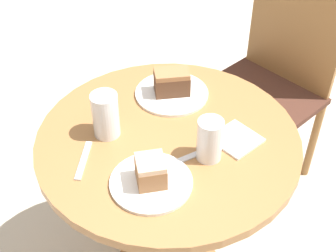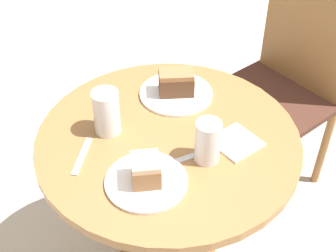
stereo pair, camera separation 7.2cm
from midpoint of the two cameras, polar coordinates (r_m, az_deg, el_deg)
The scene contains 11 objects.
table at distance 1.53m, azimuth -1.36°, elevation -6.49°, with size 0.80×0.80×0.76m.
chair at distance 2.11m, azimuth 11.50°, elevation 5.54°, with size 0.54×0.48×0.96m.
plate_near at distance 1.26m, azimuth -3.72°, elevation -6.91°, with size 0.22×0.22×0.01m.
plate_far at distance 1.56m, azimuth -0.87°, elevation 3.98°, with size 0.24×0.24×0.01m.
cake_slice_near at distance 1.23m, azimuth -3.80°, elevation -5.55°, with size 0.11×0.11×0.08m.
cake_slice_far at distance 1.53m, azimuth -0.89°, elevation 5.35°, with size 0.13×0.13×0.08m.
glass_lemonade at distance 1.30m, azimuth 3.60°, elevation -1.80°, with size 0.07×0.07×0.13m.
glass_water at distance 1.39m, azimuth -9.09°, elevation 1.12°, with size 0.08×0.08×0.14m.
napkin_stack at distance 1.40m, azimuth 6.85°, elevation -1.63°, with size 0.15×0.15×0.01m.
fork at distance 1.33m, azimuth 0.73°, elevation -3.96°, with size 0.08×0.16×0.00m.
spoon at distance 1.35m, azimuth -11.77°, elevation -4.14°, with size 0.10×0.14×0.00m.
Camera 1 is at (0.63, -0.83, 1.69)m, focal length 50.00 mm.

